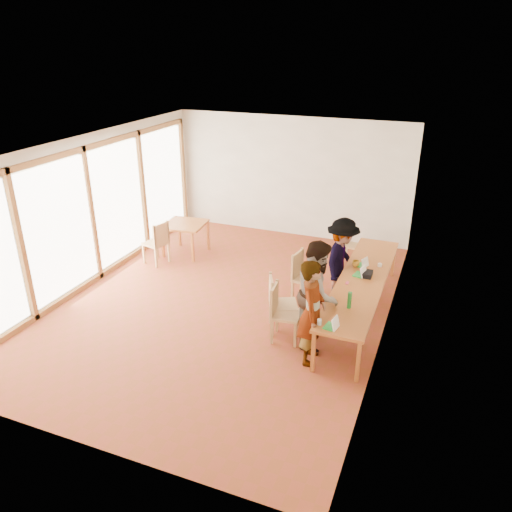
{
  "coord_description": "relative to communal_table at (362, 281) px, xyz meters",
  "views": [
    {
      "loc": [
        3.68,
        -7.67,
        4.72
      ],
      "look_at": [
        0.65,
        -0.03,
        1.1
      ],
      "focal_mm": 35.0,
      "sensor_mm": 36.0,
      "label": 1
    }
  ],
  "objects": [
    {
      "name": "window_wall",
      "position": [
        -5.46,
        -0.46,
        0.8
      ],
      "size": [
        0.1,
        8.0,
        3.0
      ],
      "primitive_type": "cube",
      "color": "white",
      "rests_on": "ground"
    },
    {
      "name": "laptop_mid",
      "position": [
        -0.04,
        0.12,
        0.1
      ],
      "size": [
        0.24,
        0.26,
        0.19
      ],
      "rotation": [
        0.0,
        0.0,
        -0.21
      ],
      "color": "green",
      "rests_on": "communal_table"
    },
    {
      "name": "person_mid",
      "position": [
        -0.53,
        -1.1,
        0.2
      ],
      "size": [
        0.82,
        0.98,
        1.81
      ],
      "primitive_type": "imported",
      "rotation": [
        0.0,
        0.0,
        1.74
      ],
      "color": "gray",
      "rests_on": "ground"
    },
    {
      "name": "yellow_mug",
      "position": [
        -0.22,
        0.5,
        0.1
      ],
      "size": [
        0.18,
        0.18,
        0.11
      ],
      "primitive_type": "imported",
      "rotation": [
        0.0,
        0.0,
        0.35
      ],
      "color": "gold",
      "rests_on": "communal_table"
    },
    {
      "name": "ceiling",
      "position": [
        -2.5,
        -0.46,
        2.32
      ],
      "size": [
        6.0,
        8.0,
        0.04
      ],
      "primitive_type": "cube",
      "color": "white",
      "rests_on": "wall_back"
    },
    {
      "name": "wall_right",
      "position": [
        0.5,
        -0.46,
        0.8
      ],
      "size": [
        0.1,
        8.0,
        3.0
      ],
      "primitive_type": "cube",
      "color": "#EDE6CD",
      "rests_on": "ground"
    },
    {
      "name": "ground",
      "position": [
        -2.5,
        -0.46,
        -0.7
      ],
      "size": [
        8.0,
        8.0,
        0.0
      ],
      "primitive_type": "plane",
      "color": "#933C23",
      "rests_on": "ground"
    },
    {
      "name": "side_table",
      "position": [
        -4.37,
        1.39,
        -0.03
      ],
      "size": [
        0.9,
        0.9,
        0.75
      ],
      "rotation": [
        0.0,
        0.0,
        0.11
      ],
      "color": "#A15523",
      "rests_on": "ground"
    },
    {
      "name": "wall_back",
      "position": [
        -2.5,
        3.54,
        0.8
      ],
      "size": [
        6.0,
        0.1,
        3.0
      ],
      "primitive_type": "cube",
      "color": "#EDE6CD",
      "rests_on": "ground"
    },
    {
      "name": "pink_phone",
      "position": [
        -0.21,
        -0.27,
        0.05
      ],
      "size": [
        0.05,
        0.1,
        0.01
      ],
      "primitive_type": "cube",
      "color": "#D13D5F",
      "rests_on": "communal_table"
    },
    {
      "name": "black_pouch",
      "position": [
        0.07,
        0.14,
        0.09
      ],
      "size": [
        0.16,
        0.26,
        0.09
      ],
      "primitive_type": "cube",
      "color": "black",
      "rests_on": "communal_table"
    },
    {
      "name": "communal_table",
      "position": [
        0.0,
        0.0,
        0.0
      ],
      "size": [
        0.8,
        4.0,
        0.75
      ],
      "color": "#A15523",
      "rests_on": "ground"
    },
    {
      "name": "person_near",
      "position": [
        -0.47,
        -1.65,
        0.16
      ],
      "size": [
        0.5,
        0.68,
        1.72
      ],
      "primitive_type": "imported",
      "rotation": [
        0.0,
        0.0,
        1.73
      ],
      "color": "gray",
      "rests_on": "ground"
    },
    {
      "name": "chair_empty",
      "position": [
        -0.74,
        2.39,
        -0.21
      ],
      "size": [
        0.42,
        0.42,
        0.43
      ],
      "rotation": [
        0.0,
        0.0,
        -0.12
      ],
      "color": "tan",
      "rests_on": "ground"
    },
    {
      "name": "clear_glass",
      "position": [
        -0.31,
        -1.78,
        0.09
      ],
      "size": [
        0.07,
        0.07,
        0.09
      ],
      "primitive_type": "cylinder",
      "color": "silver",
      "rests_on": "communal_table"
    },
    {
      "name": "chair_near",
      "position": [
        -1.26,
        -1.0,
        -0.08
      ],
      "size": [
        0.62,
        0.62,
        0.54
      ],
      "rotation": [
        0.0,
        0.0,
        0.43
      ],
      "color": "tan",
      "rests_on": "ground"
    },
    {
      "name": "green_bottle",
      "position": [
        -0.0,
        -1.12,
        0.19
      ],
      "size": [
        0.07,
        0.07,
        0.28
      ],
      "primitive_type": "cylinder",
      "color": "#1F7B2F",
      "rests_on": "communal_table"
    },
    {
      "name": "chair_spare",
      "position": [
        -4.64,
        0.65,
        -0.1
      ],
      "size": [
        0.56,
        0.56,
        0.53
      ],
      "rotation": [
        0.0,
        0.0,
        2.88
      ],
      "color": "tan",
      "rests_on": "ground"
    },
    {
      "name": "chair_mid",
      "position": [
        -1.12,
        -1.25,
        -0.09
      ],
      "size": [
        0.51,
        0.51,
        0.53
      ],
      "rotation": [
        0.0,
        0.0,
        0.12
      ],
      "color": "tan",
      "rests_on": "ground"
    },
    {
      "name": "condiment_cup",
      "position": [
        0.21,
        0.66,
        0.08
      ],
      "size": [
        0.08,
        0.08,
        0.06
      ],
      "primitive_type": "cylinder",
      "color": "white",
      "rests_on": "communal_table"
    },
    {
      "name": "person_far",
      "position": [
        -0.48,
        0.45,
        0.14
      ],
      "size": [
        0.71,
        1.13,
        1.68
      ],
      "primitive_type": "imported",
      "rotation": [
        0.0,
        0.0,
        1.49
      ],
      "color": "gray",
      "rests_on": "ground"
    },
    {
      "name": "laptop_near",
      "position": [
        -0.1,
        -1.8,
        0.1
      ],
      "size": [
        0.22,
        0.25,
        0.18
      ],
      "rotation": [
        0.0,
        0.0,
        -0.17
      ],
      "color": "green",
      "rests_on": "communal_table"
    },
    {
      "name": "wall_front",
      "position": [
        -2.5,
        -4.46,
        0.8
      ],
      "size": [
        6.0,
        0.1,
        3.0
      ],
      "primitive_type": "cube",
      "color": "#EDE6CD",
      "rests_on": "ground"
    },
    {
      "name": "chair_far",
      "position": [
        -1.17,
        0.19,
        -0.09
      ],
      "size": [
        0.53,
        0.53,
        0.53
      ],
      "rotation": [
        0.0,
        0.0,
        -0.15
      ],
      "color": "tan",
      "rests_on": "ground"
    },
    {
      "name": "laptop_far",
      "position": [
        -0.08,
        0.55,
        0.1
      ],
      "size": [
        0.25,
        0.26,
        0.18
      ],
      "rotation": [
        0.0,
        0.0,
        -0.38
      ],
      "color": "green",
      "rests_on": "communal_table"
    }
  ]
}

